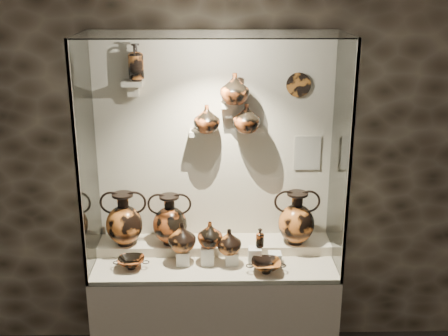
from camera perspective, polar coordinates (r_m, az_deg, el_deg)
The scene contains 35 objects.
wall_back at distance 4.04m, azimuth -1.02°, elevation 2.51°, with size 5.00×0.02×3.20m, color #2C241C.
plinth at distance 4.25m, azimuth -0.92°, elevation -14.49°, with size 1.70×0.60×0.80m, color beige.
front_tier at distance 4.04m, azimuth -0.95°, elevation -9.54°, with size 1.68×0.58×0.03m, color beige.
rear_tier at distance 4.18m, azimuth -0.96°, elevation -7.99°, with size 1.70×0.25×0.10m, color beige.
back_panel at distance 4.04m, azimuth -1.02°, elevation 2.49°, with size 1.70×0.03×1.60m, color beige.
glass_front at distance 3.45m, azimuth -1.02°, elevation -0.29°, with size 1.70×0.01×1.60m, color white.
glass_left at distance 3.83m, azimuth -13.78°, elevation 1.07°, with size 0.01×0.60×1.60m, color white.
glass_right at distance 3.83m, azimuth 11.76°, elevation 1.21°, with size 0.01×0.60×1.60m, color white.
glass_top at distance 3.58m, azimuth -1.09°, elevation 13.43°, with size 1.70×0.60×0.01m, color white.
frame_post_left at distance 3.56m, azimuth -14.66°, elevation -0.32°, with size 0.02×0.02×1.60m, color gray.
frame_post_right at distance 3.56m, azimuth 12.64°, elevation -0.18°, with size 0.02×0.02×1.60m, color gray.
pedestal_a at distance 3.97m, azimuth -4.18°, elevation -9.05°, with size 0.09×0.09×0.10m, color silver.
pedestal_b at distance 3.96m, azimuth -1.69°, elevation -8.85°, with size 0.09×0.09×0.13m, color silver.
pedestal_c at distance 3.97m, azimuth 0.80°, elevation -9.09°, with size 0.09×0.09×0.09m, color silver.
pedestal_d at distance 3.97m, azimuth 3.14°, elevation -8.87°, with size 0.09×0.09×0.12m, color silver.
pedestal_e at distance 3.99m, azimuth 5.16°, elevation -9.09°, with size 0.09×0.09×0.08m, color silver.
bracket_ul at distance 3.90m, azimuth -9.25°, elevation 8.49°, with size 0.14×0.12×0.04m, color beige.
bracket_ca at distance 3.94m, azimuth -2.48°, elevation 3.58°, with size 0.14×0.12×0.04m, color beige.
bracket_cb at distance 3.89m, azimuth 0.44°, elevation 6.45°, with size 0.10×0.12×0.04m, color beige.
bracket_cc at distance 3.95m, azimuth 3.05°, elevation 3.61°, with size 0.14×0.12×0.04m, color beige.
amphora_left at distance 4.09m, azimuth -10.12°, elevation -5.09°, with size 0.32×0.32×0.39m, color #B55D22, non-canonical shape.
amphora_mid at distance 4.06m, azimuth -5.52°, elevation -5.21°, with size 0.30×0.30×0.37m, color #A0471C, non-canonical shape.
amphora_right at distance 4.08m, azimuth 7.38°, elevation -5.02°, with size 0.31×0.31×0.39m, color #B55D22, non-canonical shape.
jug_a at distance 3.92m, azimuth -4.29°, elevation -6.98°, with size 0.19×0.19×0.20m, color #B55D22.
jug_b at distance 3.90m, azimuth -1.43°, elevation -6.73°, with size 0.17×0.17×0.18m, color #A0471C.
jug_c at distance 3.89m, azimuth 0.52°, elevation -7.45°, with size 0.17×0.17×0.18m, color #B55D22.
lekythos_small at distance 3.92m, azimuth 3.67°, elevation -7.00°, with size 0.07×0.07×0.16m, color #A0471C, non-canonical shape.
kylix_left at distance 3.95m, azimuth -9.40°, elevation -9.41°, with size 0.24×0.20×0.09m, color #A0471C, non-canonical shape.
kylix_right at distance 3.86m, azimuth 4.29°, elevation -9.84°, with size 0.26×0.22×0.10m, color #B55D22, non-canonical shape.
lekythos_tall at distance 3.87m, azimuth -8.95°, elevation 10.79°, with size 0.11×0.11×0.28m, color #B55D22, non-canonical shape.
ovoid_vase_a at distance 3.87m, azimuth -1.77°, elevation 5.05°, with size 0.18×0.18×0.19m, color #A0471C.
ovoid_vase_b at distance 3.82m, azimuth 1.09°, elevation 8.08°, with size 0.20×0.20×0.21m, color #A0471C.
ovoid_vase_c at distance 3.87m, azimuth 2.30°, elevation 5.10°, with size 0.19×0.19×0.20m, color #A0471C.
wall_plate at distance 3.96m, azimuth 7.58°, elevation 8.38°, with size 0.17×0.17×0.02m, color #96541D.
info_placard at distance 4.09m, azimuth 8.46°, elevation 1.54°, with size 0.19×0.01×0.25m, color beige.
Camera 1 is at (0.00, -1.39, 2.71)m, focal length 45.00 mm.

